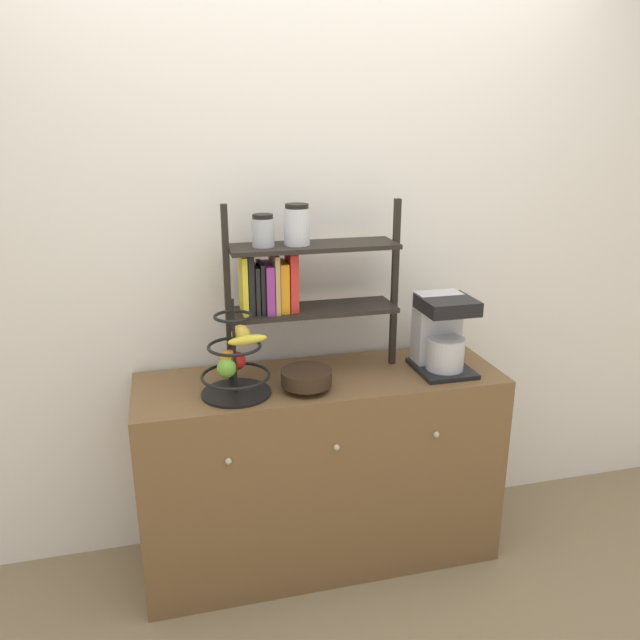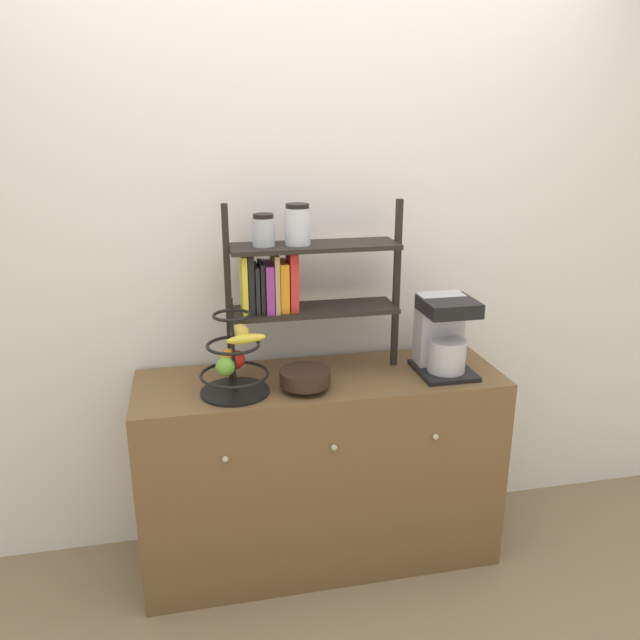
% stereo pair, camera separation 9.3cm
% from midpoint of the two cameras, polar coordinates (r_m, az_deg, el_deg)
% --- Properties ---
extents(ground_plane, '(12.00, 12.00, 0.00)m').
position_cam_midpoint_polar(ground_plane, '(2.75, 0.32, -23.39)').
color(ground_plane, '#847051').
extents(wall_back, '(7.00, 0.05, 2.60)m').
position_cam_midpoint_polar(wall_back, '(2.63, -2.49, 6.49)').
color(wall_back, silver).
rests_on(wall_back, ground_plane).
extents(sideboard, '(1.47, 0.49, 0.83)m').
position_cam_midpoint_polar(sideboard, '(2.69, -0.97, -13.46)').
color(sideboard, brown).
rests_on(sideboard, ground_plane).
extents(coffee_maker, '(0.22, 0.26, 0.31)m').
position_cam_midpoint_polar(coffee_maker, '(2.58, 10.02, -1.17)').
color(coffee_maker, black).
rests_on(coffee_maker, sideboard).
extents(fruit_stand, '(0.26, 0.26, 0.37)m').
position_cam_midpoint_polar(fruit_stand, '(2.35, -8.91, -3.83)').
color(fruit_stand, black).
rests_on(fruit_stand, sideboard).
extents(wooden_bowl, '(0.19, 0.19, 0.08)m').
position_cam_midpoint_polar(wooden_bowl, '(2.37, -2.38, -5.36)').
color(wooden_bowl, black).
rests_on(wooden_bowl, sideboard).
extents(shelf_hutch, '(0.70, 0.20, 0.69)m').
position_cam_midpoint_polar(shelf_hutch, '(2.42, -3.81, 4.34)').
color(shelf_hutch, black).
rests_on(shelf_hutch, sideboard).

